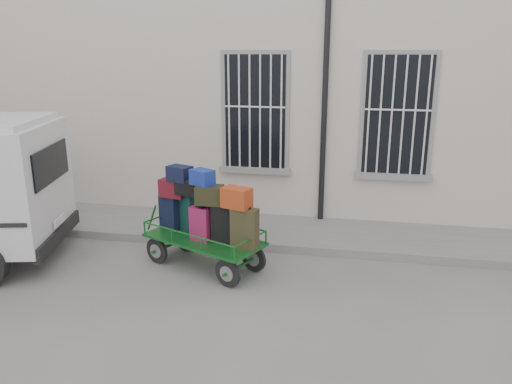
{
  "coord_description": "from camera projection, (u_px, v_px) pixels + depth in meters",
  "views": [
    {
      "loc": [
        1.49,
        -6.68,
        3.43
      ],
      "look_at": [
        -0.0,
        1.0,
        1.2
      ],
      "focal_mm": 35.0,
      "sensor_mm": 36.0,
      "label": 1
    }
  ],
  "objects": [
    {
      "name": "luggage_cart",
      "position": [
        203.0,
        216.0,
        7.98
      ],
      "size": [
        2.28,
        1.61,
        1.65
      ],
      "rotation": [
        0.0,
        0.0,
        -0.42
      ],
      "color": "black",
      "rests_on": "ground"
    },
    {
      "name": "building",
      "position": [
        292.0,
        69.0,
        11.89
      ],
      "size": [
        24.0,
        5.15,
        6.0
      ],
      "color": "beige",
      "rests_on": "ground"
    },
    {
      "name": "ground",
      "position": [
        243.0,
        286.0,
        7.52
      ],
      "size": [
        80.0,
        80.0,
        0.0
      ],
      "primitive_type": "plane",
      "color": "slate",
      "rests_on": "ground"
    },
    {
      "name": "sidewalk",
      "position": [
        268.0,
        231.0,
        9.58
      ],
      "size": [
        24.0,
        1.7,
        0.15
      ],
      "primitive_type": "cube",
      "color": "slate",
      "rests_on": "ground"
    }
  ]
}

